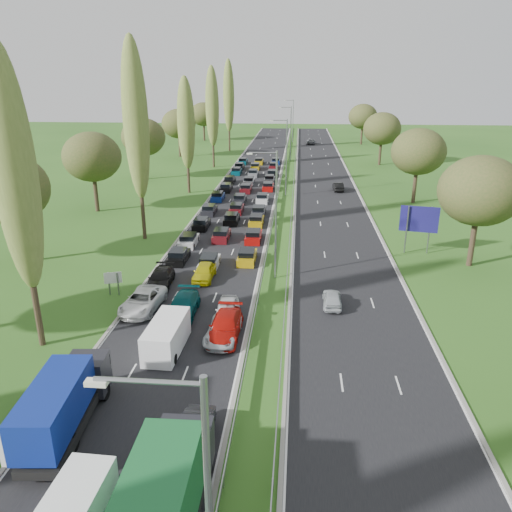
% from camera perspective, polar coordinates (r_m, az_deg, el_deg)
% --- Properties ---
extents(ground, '(260.00, 260.00, 0.00)m').
position_cam_1_polar(ground, '(83.07, 3.44, 7.19)').
color(ground, '#285219').
rests_on(ground, ground).
extents(near_carriageway, '(10.50, 215.00, 0.04)m').
position_cam_1_polar(near_carriageway, '(85.93, -1.05, 7.65)').
color(near_carriageway, black).
rests_on(near_carriageway, ground).
extents(far_carriageway, '(10.50, 215.00, 0.04)m').
position_cam_1_polar(far_carriageway, '(85.63, 8.05, 7.41)').
color(far_carriageway, black).
rests_on(far_carriageway, ground).
extents(central_reservation, '(2.36, 215.00, 0.32)m').
position_cam_1_polar(central_reservation, '(85.40, 3.50, 7.91)').
color(central_reservation, gray).
rests_on(central_reservation, ground).
extents(lamp_columns, '(0.18, 140.18, 12.00)m').
position_cam_1_polar(lamp_columns, '(80.00, 3.49, 11.08)').
color(lamp_columns, gray).
rests_on(lamp_columns, ground).
extents(poplar_row, '(2.80, 127.80, 22.44)m').
position_cam_1_polar(poplar_row, '(71.74, -9.96, 14.96)').
color(poplar_row, '#2D2116').
rests_on(poplar_row, ground).
extents(woodland_left, '(8.00, 166.00, 11.10)m').
position_cam_1_polar(woodland_left, '(70.51, -19.29, 10.23)').
color(woodland_left, '#2D2116').
rests_on(woodland_left, ground).
extents(woodland_right, '(8.00, 153.00, 11.10)m').
position_cam_1_polar(woodland_right, '(70.75, 19.51, 10.24)').
color(woodland_right, '#2D2116').
rests_on(woodland_right, ground).
extents(traffic_queue_fill, '(9.11, 68.16, 0.80)m').
position_cam_1_polar(traffic_queue_fill, '(80.84, -1.41, 7.19)').
color(traffic_queue_fill, black).
rests_on(traffic_queue_fill, ground).
extents(near_car_2, '(3.03, 5.84, 1.57)m').
position_cam_1_polar(near_car_2, '(41.98, -12.83, -5.01)').
color(near_car_2, white).
rests_on(near_car_2, near_carriageway).
extents(near_car_3, '(2.37, 5.21, 1.48)m').
position_cam_1_polar(near_car_3, '(46.35, -10.86, -2.50)').
color(near_car_3, black).
rests_on(near_car_3, near_carriageway).
extents(near_car_7, '(2.24, 5.39, 1.56)m').
position_cam_1_polar(near_car_7, '(40.48, -8.34, -5.68)').
color(near_car_7, '#044548').
rests_on(near_car_7, near_carriageway).
extents(near_car_8, '(1.87, 4.50, 1.52)m').
position_cam_1_polar(near_car_8, '(47.23, -5.93, -1.78)').
color(near_car_8, '#B5AE0C').
rests_on(near_car_8, near_carriageway).
extents(near_car_9, '(1.72, 4.43, 1.44)m').
position_cam_1_polar(near_car_9, '(27.37, -7.19, -19.64)').
color(near_car_9, black).
rests_on(near_car_9, near_carriageway).
extents(near_car_10, '(2.45, 4.98, 1.36)m').
position_cam_1_polar(near_car_10, '(36.67, -3.81, -8.51)').
color(near_car_10, silver).
rests_on(near_car_10, near_carriageway).
extents(near_car_11, '(2.35, 5.53, 1.59)m').
position_cam_1_polar(near_car_11, '(37.01, -3.54, -8.02)').
color(near_car_11, '#B9130B').
rests_on(near_car_11, near_carriageway).
extents(near_car_12, '(2.01, 4.47, 1.49)m').
position_cam_1_polar(near_car_12, '(39.63, -3.30, -6.12)').
color(near_car_12, silver).
rests_on(near_car_12, near_carriageway).
extents(far_car_0, '(1.61, 3.85, 1.30)m').
position_cam_1_polar(far_car_0, '(42.14, 8.71, -4.83)').
color(far_car_0, '#A7ADB0').
rests_on(far_car_0, far_carriageway).
extents(far_car_1, '(1.74, 4.39, 1.42)m').
position_cam_1_polar(far_car_1, '(85.63, 9.37, 7.84)').
color(far_car_1, black).
rests_on(far_car_1, far_carriageway).
extents(far_car_2, '(2.79, 5.49, 1.49)m').
position_cam_1_polar(far_car_2, '(146.59, 6.27, 12.89)').
color(far_car_2, slate).
rests_on(far_car_2, far_carriageway).
extents(blue_lorry, '(2.27, 8.17, 3.45)m').
position_cam_1_polar(blue_lorry, '(29.30, -21.11, -15.40)').
color(blue_lorry, black).
rests_on(blue_lorry, near_carriageway).
extents(white_van_rear, '(2.12, 5.40, 2.17)m').
position_cam_1_polar(white_van_rear, '(35.79, -10.08, -8.81)').
color(white_van_rear, white).
rests_on(white_van_rear, near_carriageway).
extents(info_sign, '(1.45, 0.58, 2.10)m').
position_cam_1_polar(info_sign, '(45.22, -16.01, -2.68)').
color(info_sign, gray).
rests_on(info_sign, ground).
extents(direction_sign, '(3.94, 0.88, 5.20)m').
position_cam_1_polar(direction_sign, '(55.99, 18.13, 3.79)').
color(direction_sign, gray).
rests_on(direction_sign, ground).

